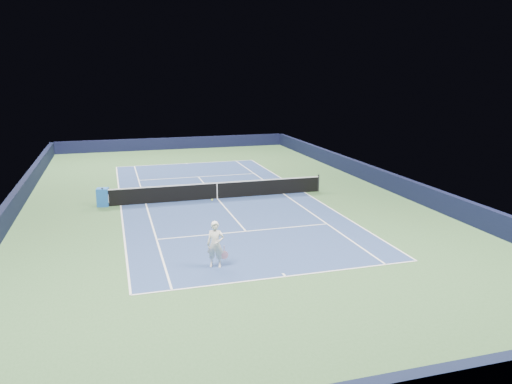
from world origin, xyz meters
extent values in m
plane|color=#355A31|center=(0.00, 0.00, 0.00)|extent=(40.00, 40.00, 0.00)
cube|color=black|center=(0.00, 19.82, 0.55)|extent=(22.00, 0.35, 1.10)
cube|color=black|center=(10.82, 0.00, 0.55)|extent=(0.35, 40.00, 1.10)
cube|color=black|center=(-10.82, 0.00, 0.55)|extent=(0.35, 40.00, 1.10)
cube|color=navy|center=(0.00, 0.00, 0.00)|extent=(10.97, 23.77, 0.01)
cube|color=white|center=(0.00, 11.88, 0.01)|extent=(10.97, 0.08, 0.00)
cube|color=white|center=(0.00, -11.88, 0.01)|extent=(10.97, 0.08, 0.00)
cube|color=white|center=(5.49, 0.00, 0.01)|extent=(0.08, 23.77, 0.00)
cube|color=white|center=(-5.49, 0.00, 0.01)|extent=(0.08, 23.77, 0.00)
cube|color=white|center=(4.12, 0.00, 0.01)|extent=(0.08, 23.77, 0.00)
cube|color=white|center=(-4.12, 0.00, 0.01)|extent=(0.08, 23.77, 0.00)
cube|color=white|center=(0.00, 6.40, 0.01)|extent=(8.23, 0.08, 0.00)
cube|color=white|center=(0.00, -6.40, 0.01)|extent=(8.23, 0.08, 0.00)
cube|color=white|center=(0.00, 0.00, 0.01)|extent=(0.08, 12.80, 0.00)
cube|color=white|center=(0.00, 11.73, 0.01)|extent=(0.08, 0.30, 0.00)
cube|color=white|center=(0.00, -11.73, 0.01)|extent=(0.08, 0.30, 0.00)
cylinder|color=black|center=(-6.40, 0.00, 0.54)|extent=(0.10, 0.10, 1.07)
cylinder|color=black|center=(6.40, 0.00, 0.54)|extent=(0.10, 0.10, 1.07)
cube|color=black|center=(0.00, 0.00, 0.46)|extent=(12.80, 0.03, 0.91)
cube|color=white|center=(0.00, 0.00, 0.94)|extent=(12.80, 0.04, 0.06)
cube|color=white|center=(0.00, 0.00, 0.46)|extent=(0.05, 0.04, 0.91)
cube|color=#1D57AF|center=(-6.40, 0.17, 0.51)|extent=(0.70, 0.65, 1.01)
cube|color=silver|center=(-6.11, 0.17, 0.45)|extent=(0.03, 0.45, 0.45)
imported|color=white|center=(-2.24, -10.24, 0.91)|extent=(0.77, 0.63, 1.80)
cylinder|color=pink|center=(-1.92, -10.29, 0.70)|extent=(0.03, 0.03, 0.30)
cylinder|color=black|center=(-1.92, -10.29, 0.46)|extent=(0.30, 0.02, 0.30)
cylinder|color=pink|center=(-1.92, -10.29, 0.46)|extent=(0.32, 0.03, 0.32)
sphere|color=#D3E330|center=(-2.14, -9.24, 2.39)|extent=(0.07, 0.07, 0.07)
camera|label=1|loc=(-5.79, -27.79, 7.29)|focal=35.00mm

